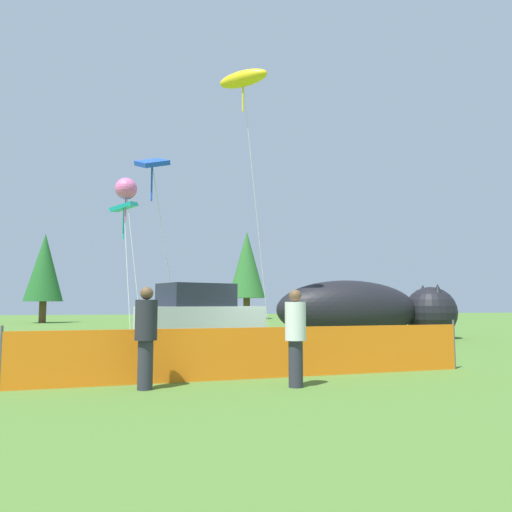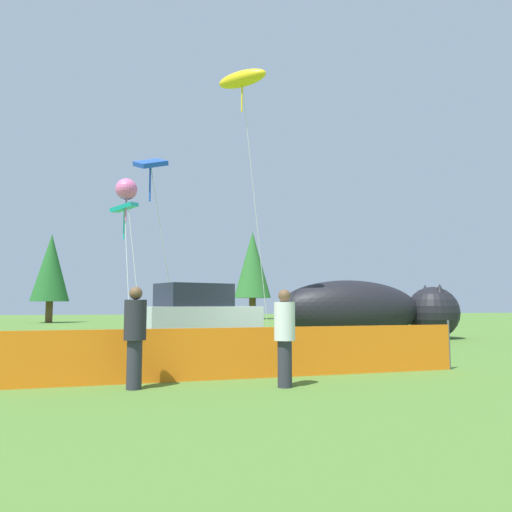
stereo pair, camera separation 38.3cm
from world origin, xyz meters
The scene contains 13 objects.
ground_plane centered at (0.00, 0.00, 0.00)m, with size 120.00×120.00×0.00m, color #4C752D.
parked_car centered at (-2.29, 1.22, 1.06)m, with size 4.21×2.94×2.18m.
folding_chair centered at (4.04, -1.10, 0.48)m, with size 0.65×0.65×0.82m.
inflatable_cat centered at (5.54, 5.55, 1.18)m, with size 8.34×3.00×2.56m.
safety_fence centered at (-1.80, -4.47, 0.53)m, with size 9.78×0.74×1.15m.
spectator_in_red_shirt centered at (-1.44, -5.69, 0.99)m, with size 0.39×0.39×1.81m.
spectator_in_white_shirt centered at (-4.16, -5.28, 1.01)m, with size 0.40×0.40×1.85m.
kite_pink_octopus centered at (-4.73, 5.44, 6.07)m, with size 1.20×1.16×6.52m.
kite_teal_diamond centered at (-4.79, 5.73, 5.33)m, with size 1.15×2.15×5.69m.
kite_yellow_hero centered at (-0.49, 3.19, 10.04)m, with size 2.29×1.96×10.43m.
kite_blue_box centered at (-3.84, 2.09, 6.15)m, with size 1.77×2.15×6.59m.
horizon_tree_east centered at (-11.37, 28.99, 4.49)m, with size 3.06×3.06×7.31m.
horizon_tree_west centered at (7.04, 35.12, 5.52)m, with size 3.77×3.77×9.00m.
Camera 2 is at (-4.07, -14.73, 1.54)m, focal length 35.00 mm.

